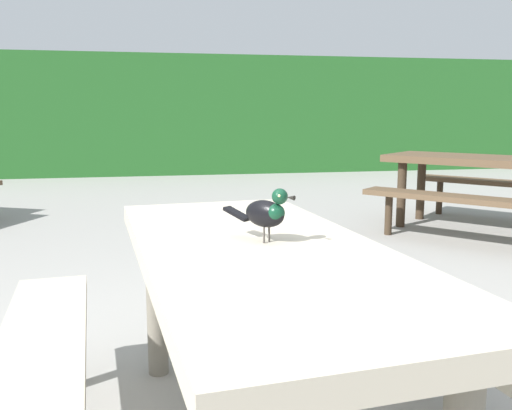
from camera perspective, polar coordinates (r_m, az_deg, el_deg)
The scene contains 4 objects.
hedge_wall at distance 11.30m, azimuth -10.36°, elevation 9.09°, with size 28.00×1.78×2.23m, color #235B23.
picnic_table_foreground at distance 1.86m, azimuth 0.45°, elevation -9.64°, with size 1.84×1.86×0.74m.
bird_grackle at distance 1.81m, azimuth 1.18°, elevation -0.71°, with size 0.21×0.23×0.18m.
picnic_table_mid_left at distance 5.86m, azimuth 22.19°, elevation 2.83°, with size 2.39×2.39×0.74m.
Camera 1 is at (-0.18, -1.61, 1.16)m, focal length 38.85 mm.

